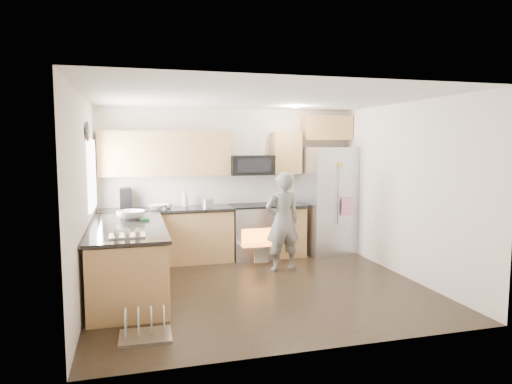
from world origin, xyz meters
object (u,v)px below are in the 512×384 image
object	(u,v)px
dish_rack	(145,330)
person	(283,221)
stove_range	(253,219)
refrigerator	(328,200)

from	to	relation	value
dish_rack	person	bearing A→B (deg)	43.26
stove_range	person	world-z (taller)	stove_range
person	dish_rack	world-z (taller)	person
stove_range	dish_rack	xyz separation A→B (m)	(-1.94, -2.96, -0.59)
stove_range	dish_rack	distance (m)	3.59
refrigerator	dish_rack	bearing A→B (deg)	-148.51
refrigerator	stove_range	bearing A→B (deg)	170.30
stove_range	person	size ratio (longest dim) A/B	1.15
refrigerator	dish_rack	world-z (taller)	refrigerator
person	refrigerator	bearing A→B (deg)	-147.49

